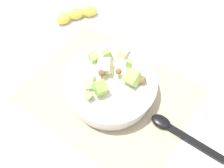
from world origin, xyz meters
TOP-DOWN VIEW (x-y plane):
  - ground_plane at (0.00, 0.00)m, footprint 2.40×2.40m
  - placemat at (0.00, 0.00)m, footprint 0.46×0.36m
  - salad_bowl at (-0.00, -0.01)m, footprint 0.25×0.25m
  - serving_spoon at (-0.21, -0.01)m, footprint 0.21×0.04m
  - banana_whole at (0.27, -0.18)m, footprint 0.11×0.14m

SIDE VIEW (x-z plane):
  - ground_plane at x=0.00m, z-range 0.00..0.00m
  - placemat at x=0.00m, z-range 0.00..0.01m
  - serving_spoon at x=-0.21m, z-range 0.00..0.02m
  - banana_whole at x=0.27m, z-range 0.00..0.04m
  - salad_bowl at x=0.00m, z-range -0.01..0.10m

